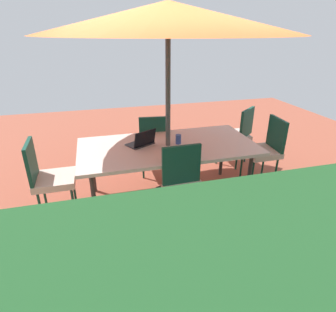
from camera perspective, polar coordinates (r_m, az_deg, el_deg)
The scene contains 10 objects.
ground_plane at distance 3.91m, azimuth 0.00°, elevation -8.31°, with size 10.00×10.00×0.02m, color #9E4C38.
dining_table at distance 3.57m, azimuth 0.00°, elevation 1.56°, with size 2.23×1.11×0.76m.
patio_umbrella at distance 3.29m, azimuth 0.00°, elevation 26.12°, with size 2.83×2.83×2.38m.
chair_north at distance 3.03m, azimuth 3.61°, elevation -6.40°, with size 0.46×0.47×0.98m.
chair_west at distance 4.26m, azimuth 19.15°, elevation 1.62°, with size 0.48×0.47×0.98m.
chair_south at distance 4.25m, azimuth -2.90°, elevation 2.97°, with size 0.48×0.49×0.98m.
chair_east at distance 3.55m, azimuth -23.20°, elevation -3.69°, with size 0.46×0.46×0.98m.
chair_southwest at distance 4.74m, azimuth 13.84°, elevation 4.55°, with size 0.58×0.58×0.98m.
laptop at distance 3.54m, azimuth -5.36°, elevation 2.89°, with size 0.40×0.37×0.21m.
cup at distance 3.58m, azimuth 2.12°, elevation 3.44°, with size 0.07×0.07×0.12m, color #334C99.
Camera 1 is at (0.85, 3.18, 2.10)m, focal length 29.93 mm.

